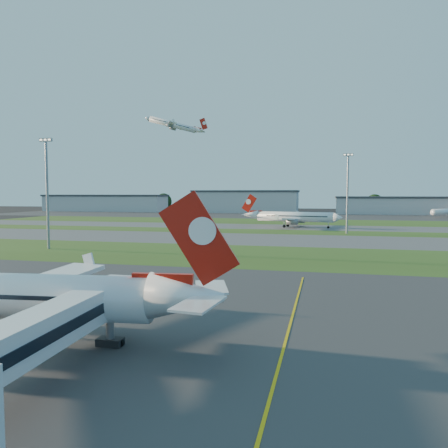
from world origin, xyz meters
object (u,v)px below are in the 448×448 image
(jet_bridge, at_px, (20,341))
(light_mast_centre, at_px, (348,188))
(light_mast_west, at_px, (47,186))
(airliner_taxiing, at_px, (294,217))
(mini_jet_near, at_px, (445,211))

(jet_bridge, xyz_separation_m, light_mast_centre, (24.81, 123.24, 10.81))
(light_mast_west, height_order, light_mast_centre, same)
(jet_bridge, distance_m, light_mast_centre, 126.17)
(airliner_taxiing, distance_m, light_mast_west, 95.23)
(mini_jet_near, relative_size, light_mast_centre, 0.90)
(airliner_taxiing, height_order, mini_jet_near, airliner_taxiing)
(jet_bridge, distance_m, airliner_taxiing, 146.82)
(jet_bridge, bearing_deg, airliner_taxiing, 87.58)
(airliner_taxiing, bearing_deg, jet_bridge, 98.16)
(light_mast_west, bearing_deg, light_mast_centre, 38.66)
(jet_bridge, relative_size, light_mast_centre, 1.04)
(airliner_taxiing, xyz_separation_m, mini_jet_near, (75.25, 88.76, -0.74))
(airliner_taxiing, xyz_separation_m, light_mast_centre, (18.61, -23.45, 10.79))
(airliner_taxiing, xyz_separation_m, light_mast_west, (-51.39, -79.45, 10.79))
(jet_bridge, distance_m, light_mast_west, 81.73)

